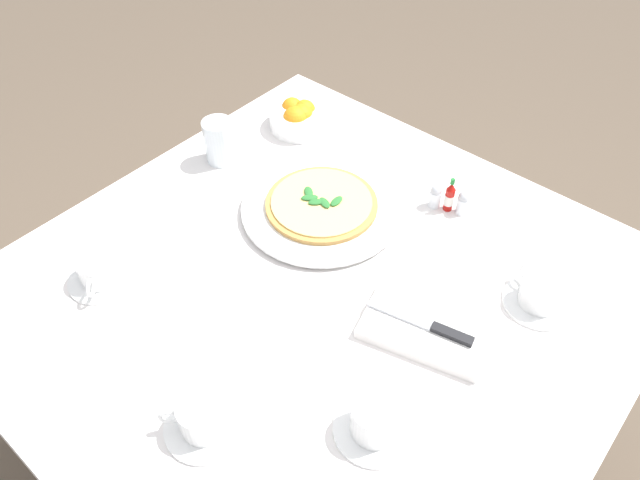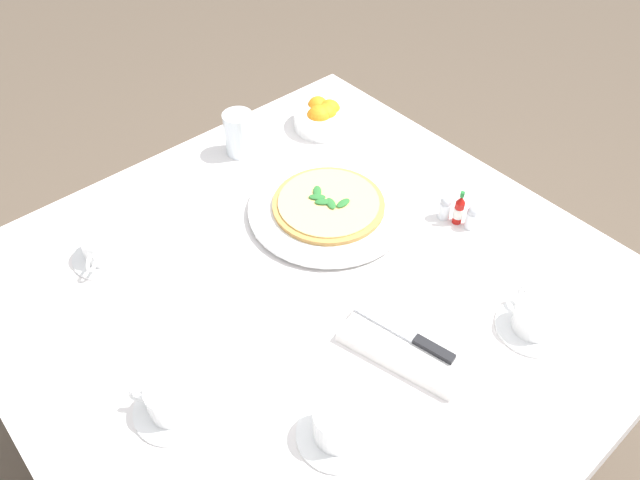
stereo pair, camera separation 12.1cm
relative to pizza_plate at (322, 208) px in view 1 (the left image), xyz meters
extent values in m
plane|color=brown|center=(-0.13, 0.16, -0.74)|extent=(8.00, 8.00, 0.00)
cube|color=white|center=(-0.13, 0.16, -0.02)|extent=(1.10, 1.10, 0.02)
cube|color=white|center=(-0.13, -0.38, -0.17)|extent=(1.10, 0.01, 0.28)
cube|color=white|center=(0.41, 0.16, -0.17)|extent=(0.01, 1.10, 0.28)
cylinder|color=brown|center=(-0.59, -0.29, -0.39)|extent=(0.06, 0.06, 0.71)
cylinder|color=brown|center=(0.32, -0.29, -0.39)|extent=(0.06, 0.06, 0.71)
cylinder|color=brown|center=(0.32, 0.62, -0.39)|extent=(0.06, 0.06, 0.71)
cylinder|color=white|center=(0.00, 0.00, -0.01)|extent=(0.21, 0.21, 0.01)
cylinder|color=white|center=(0.00, 0.00, 0.00)|extent=(0.34, 0.34, 0.01)
cylinder|color=#C68E47|center=(0.00, 0.00, 0.01)|extent=(0.24, 0.24, 0.01)
cylinder|color=#EFD17A|center=(0.00, 0.00, 0.02)|extent=(0.22, 0.22, 0.00)
ellipsoid|color=#2D7533|center=(-0.03, -0.02, 0.02)|extent=(0.02, 0.04, 0.01)
ellipsoid|color=#2D7533|center=(0.02, 0.01, 0.02)|extent=(0.04, 0.04, 0.01)
ellipsoid|color=#2D7533|center=(0.04, 0.00, 0.02)|extent=(0.04, 0.04, 0.01)
ellipsoid|color=#2D7533|center=(-0.01, 0.00, 0.02)|extent=(0.04, 0.03, 0.01)
ellipsoid|color=#2D7533|center=(0.00, 0.01, 0.02)|extent=(0.04, 0.04, 0.01)
cylinder|color=white|center=(0.19, 0.42, -0.01)|extent=(0.13, 0.13, 0.01)
cylinder|color=white|center=(0.19, 0.42, 0.02)|extent=(0.08, 0.08, 0.05)
torus|color=white|center=(0.16, 0.46, 0.02)|extent=(0.03, 0.03, 0.03)
cylinder|color=black|center=(0.19, 0.42, 0.04)|extent=(0.07, 0.07, 0.00)
cylinder|color=white|center=(-0.39, 0.33, -0.01)|extent=(0.13, 0.13, 0.01)
cylinder|color=white|center=(-0.39, 0.33, 0.03)|extent=(0.08, 0.08, 0.06)
torus|color=white|center=(-0.38, 0.28, 0.03)|extent=(0.02, 0.04, 0.03)
cylinder|color=black|center=(-0.39, 0.33, 0.05)|extent=(0.07, 0.07, 0.00)
cylinder|color=white|center=(-0.47, -0.07, -0.01)|extent=(0.13, 0.13, 0.01)
cylinder|color=white|center=(-0.47, -0.07, 0.02)|extent=(0.08, 0.08, 0.05)
torus|color=white|center=(-0.42, -0.10, 0.02)|extent=(0.03, 0.02, 0.03)
cylinder|color=black|center=(-0.47, -0.07, 0.04)|extent=(0.07, 0.07, 0.00)
cylinder|color=white|center=(-0.18, 0.50, -0.01)|extent=(0.13, 0.13, 0.01)
cylinder|color=white|center=(-0.18, 0.50, 0.02)|extent=(0.08, 0.08, 0.06)
torus|color=white|center=(-0.15, 0.53, 0.03)|extent=(0.03, 0.03, 0.03)
cylinder|color=black|center=(-0.18, 0.50, 0.05)|extent=(0.07, 0.07, 0.00)
cylinder|color=white|center=(0.30, 0.02, 0.04)|extent=(0.07, 0.07, 0.11)
cylinder|color=silver|center=(0.30, 0.02, 0.03)|extent=(0.06, 0.06, 0.08)
cube|color=white|center=(-0.35, 0.12, 0.00)|extent=(0.25, 0.18, 0.02)
cube|color=silver|center=(-0.30, 0.13, 0.01)|extent=(0.12, 0.05, 0.01)
cube|color=black|center=(-0.39, 0.11, 0.01)|extent=(0.08, 0.03, 0.01)
cylinder|color=white|center=(0.25, -0.20, 0.01)|extent=(0.15, 0.15, 0.04)
sphere|color=orange|center=(0.28, -0.21, 0.03)|extent=(0.05, 0.05, 0.05)
sphere|color=orange|center=(0.24, -0.18, 0.02)|extent=(0.06, 0.06, 0.06)
sphere|color=orange|center=(0.24, -0.20, 0.03)|extent=(0.06, 0.06, 0.06)
sphere|color=orange|center=(0.25, -0.22, 0.03)|extent=(0.06, 0.06, 0.06)
cylinder|color=#B7140F|center=(-0.20, -0.18, 0.02)|extent=(0.02, 0.02, 0.05)
cylinder|color=white|center=(-0.20, -0.18, 0.02)|extent=(0.02, 0.02, 0.02)
cone|color=#B7140F|center=(-0.20, -0.18, 0.05)|extent=(0.02, 0.02, 0.02)
cylinder|color=#1E722D|center=(-0.20, -0.18, 0.07)|extent=(0.01, 0.01, 0.01)
cylinder|color=white|center=(-0.17, -0.17, 0.01)|extent=(0.03, 0.03, 0.04)
cylinder|color=white|center=(-0.17, -0.17, 0.00)|extent=(0.02, 0.02, 0.03)
sphere|color=silver|center=(-0.17, -0.17, 0.03)|extent=(0.02, 0.02, 0.02)
cylinder|color=white|center=(-0.23, -0.19, 0.01)|extent=(0.03, 0.03, 0.04)
cylinder|color=#38332D|center=(-0.23, -0.19, 0.00)|extent=(0.02, 0.02, 0.03)
sphere|color=silver|center=(-0.23, -0.19, 0.03)|extent=(0.02, 0.02, 0.02)
camera|label=1|loc=(-0.62, 0.72, 0.87)|focal=33.81mm
camera|label=2|loc=(-0.70, 0.64, 0.87)|focal=33.81mm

